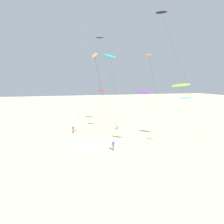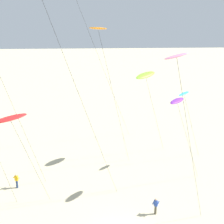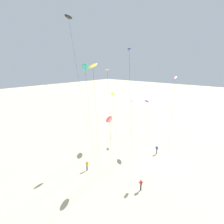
# 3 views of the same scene
# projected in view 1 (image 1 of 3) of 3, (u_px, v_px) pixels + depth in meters

# --- Properties ---
(ground_plane) EXTENTS (260.00, 260.00, 0.00)m
(ground_plane) POSITION_uv_depth(u_px,v_px,m) (90.00, 146.00, 36.12)
(ground_plane) COLOR beige
(kite_teal) EXTENTS (5.61, 4.22, 18.05)m
(kite_teal) POSITION_uv_depth(u_px,v_px,m) (109.00, 56.00, 46.55)
(kite_teal) COLOR teal
(kite_teal) RESTS_ON ground
(kite_pink) EXTENTS (4.98, 2.97, 15.45)m
(kite_pink) POSITION_uv_depth(u_px,v_px,m) (95.00, 58.00, 30.26)
(kite_pink) COLOR pink
(kite_pink) RESTS_ON ground
(kite_purple) EXTENTS (4.77, 3.47, 9.98)m
(kite_purple) POSITION_uv_depth(u_px,v_px,m) (145.00, 92.00, 30.94)
(kite_purple) COLOR purple
(kite_purple) RESTS_ON ground
(kite_yellow) EXTENTS (4.56, 2.73, 17.96)m
(kite_yellow) POSITION_uv_depth(u_px,v_px,m) (95.00, 56.00, 47.06)
(kite_yellow) COLOR yellow
(kite_yellow) RESTS_ON ground
(kite_lime) EXTENTS (4.72, 3.40, 11.21)m
(kite_lime) POSITION_uv_depth(u_px,v_px,m) (181.00, 85.00, 34.74)
(kite_lime) COLOR #8CD833
(kite_lime) RESTS_ON ground
(kite_orange) EXTENTS (4.72, 2.86, 16.59)m
(kite_orange) POSITION_uv_depth(u_px,v_px,m) (149.00, 57.00, 38.30)
(kite_orange) COLOR orange
(kite_orange) RESTS_ON ground
(kite_cyan) EXTENTS (4.08, 2.79, 9.11)m
(kite_cyan) POSITION_uv_depth(u_px,v_px,m) (186.00, 99.00, 30.41)
(kite_cyan) COLOR #33BFE0
(kite_cyan) RESTS_ON ground
(kite_navy) EXTENTS (7.04, 4.66, 20.10)m
(kite_navy) POSITION_uv_depth(u_px,v_px,m) (100.00, 40.00, 39.56)
(kite_navy) COLOR navy
(kite_navy) RESTS_ON ground
(kite_red) EXTENTS (4.09, 2.72, 9.67)m
(kite_red) POSITION_uv_depth(u_px,v_px,m) (102.00, 91.00, 44.63)
(kite_red) COLOR red
(kite_red) RESTS_ON ground
(kite_black) EXTENTS (10.93, 6.94, 26.25)m
(kite_black) POSITION_uv_depth(u_px,v_px,m) (162.00, 13.00, 42.85)
(kite_black) COLOR black
(kite_black) RESTS_ON ground
(kite_flyer_nearest) EXTENTS (0.64, 0.66, 1.67)m
(kite_flyer_nearest) POSITION_uv_depth(u_px,v_px,m) (73.00, 129.00, 44.57)
(kite_flyer_nearest) COLOR #33333D
(kite_flyer_nearest) RESTS_ON ground
(kite_flyer_middle) EXTENTS (0.73, 0.73, 1.67)m
(kite_flyer_middle) POSITION_uv_depth(u_px,v_px,m) (113.00, 145.00, 33.47)
(kite_flyer_middle) COLOR #4C4738
(kite_flyer_middle) RESTS_ON ground
(kite_flyer_furthest) EXTENTS (0.64, 0.61, 1.67)m
(kite_flyer_furthest) POSITION_uv_depth(u_px,v_px,m) (117.00, 126.00, 48.18)
(kite_flyer_furthest) COLOR navy
(kite_flyer_furthest) RESTS_ON ground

